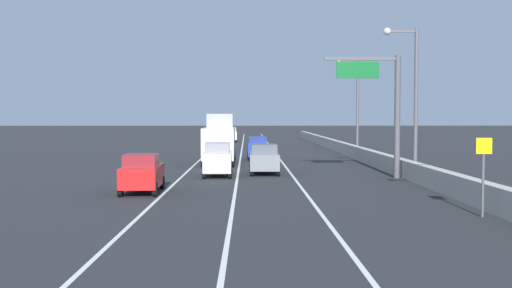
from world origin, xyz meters
TOP-DOWN VIEW (x-y plane):
  - ground_plane at (0.00, 64.00)m, footprint 320.00×320.00m
  - lane_stripe_left at (-5.50, 55.00)m, footprint 0.16×130.00m
  - lane_stripe_center at (-2.00, 55.00)m, footprint 0.16×130.00m
  - lane_stripe_right at (1.50, 55.00)m, footprint 0.16×130.00m
  - jersey_barrier_right at (8.40, 40.00)m, footprint 0.60×120.00m
  - overhead_sign_gantry at (7.06, 29.96)m, footprint 4.68×0.36m
  - speed_advisory_sign at (7.50, 15.68)m, footprint 0.60×0.11m
  - lamp_post_right_second at (8.64, 29.92)m, footprint 2.14×0.44m
  - lamp_post_right_third at (8.59, 49.12)m, footprint 2.14×0.44m
  - car_white_0 at (-3.80, 81.13)m, footprint 1.91×4.07m
  - car_red_1 at (-6.61, 23.11)m, footprint 1.96×4.11m
  - car_gray_2 at (-0.28, 32.93)m, footprint 1.93×4.63m
  - car_blue_3 at (-0.48, 45.86)m, footprint 1.82×4.15m
  - car_silver_4 at (-3.25, 31.26)m, footprint 1.86×4.20m
  - box_truck at (-3.61, 41.21)m, footprint 2.53×7.81m

SIDE VIEW (x-z plane):
  - ground_plane at x=0.00m, z-range 0.00..0.00m
  - lane_stripe_left at x=-5.50m, z-range 0.00..0.00m
  - lane_stripe_center at x=-2.00m, z-range 0.00..0.00m
  - lane_stripe_right at x=1.50m, z-range 0.00..0.00m
  - jersey_barrier_right at x=8.40m, z-range 0.00..1.10m
  - car_red_1 at x=-6.61m, z-range -0.01..1.94m
  - car_gray_2 at x=-0.28m, z-range 0.00..1.95m
  - car_blue_3 at x=-0.48m, z-range -0.01..2.01m
  - car_white_0 at x=-3.80m, z-range -0.01..2.13m
  - car_silver_4 at x=-3.25m, z-range -0.01..2.13m
  - speed_advisory_sign at x=7.50m, z-range 0.26..3.26m
  - box_truck at x=-3.61m, z-range -0.18..3.80m
  - overhead_sign_gantry at x=7.06m, z-range 0.98..8.48m
  - lamp_post_right_second at x=8.64m, z-range 0.73..9.90m
  - lamp_post_right_third at x=8.59m, z-range 0.73..9.90m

